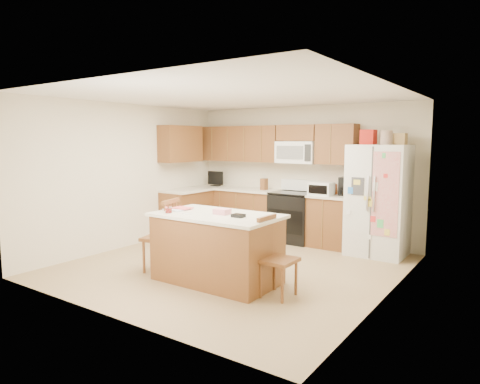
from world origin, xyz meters
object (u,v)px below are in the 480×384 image
Objects in this scene: stove at (293,216)px; windsor_chair_left at (162,237)px; windsor_chair_back at (247,241)px; windsor_chair_right at (277,259)px; island at (217,247)px; refrigerator at (378,199)px.

windsor_chair_left is (-0.69, -2.71, 0.02)m from stove.
windsor_chair_right is at bearing -38.50° from windsor_chair_back.
stove reaches higher than windsor_chair_right.
island is 1.73× the size of windsor_chair_right.
windsor_chair_left reaches higher than island.
stove is 0.68× the size of island.
island is 0.93m from windsor_chair_left.
refrigerator reaches higher than windsor_chair_left.
refrigerator is 1.22× the size of island.
windsor_chair_left is at bearing -178.08° from windsor_chair_right.
stove is 1.63m from refrigerator.
refrigerator is 2.66m from windsor_chair_right.
island is at bearing -92.25° from windsor_chair_back.
stove is at bearing 177.70° from refrigerator.
stove is 1.31× the size of windsor_chair_back.
windsor_chair_left is (-0.92, -0.09, 0.03)m from island.
island is at bearing 178.35° from windsor_chair_right.
windsor_chair_back is at bearing 141.50° from windsor_chair_right.
stove reaches higher than windsor_chair_left.
windsor_chair_back is (-1.31, -1.87, -0.51)m from refrigerator.
island is at bearing 5.48° from windsor_chair_left.
island reaches higher than windsor_chair_back.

